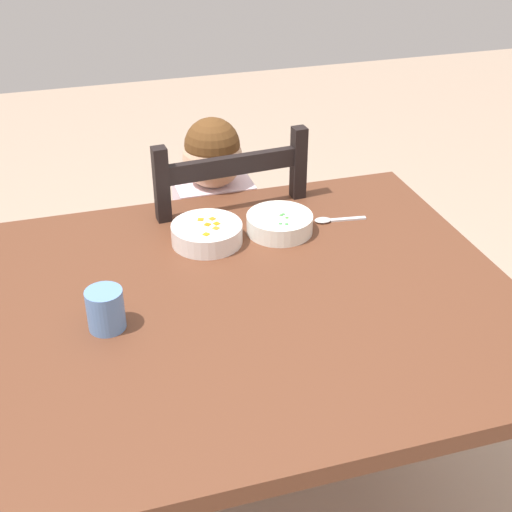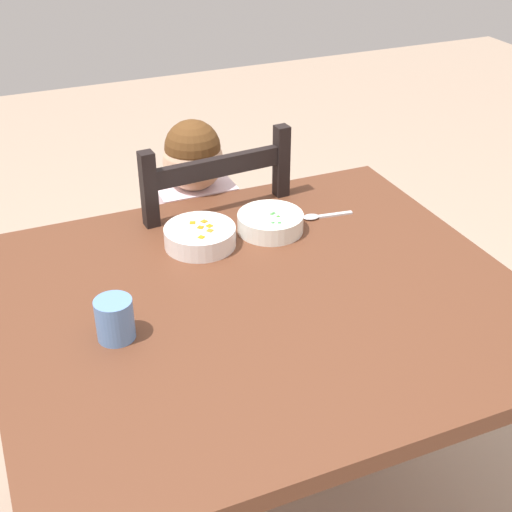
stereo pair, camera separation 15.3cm
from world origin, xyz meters
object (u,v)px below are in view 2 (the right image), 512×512
child_figure (199,230)px  dining_chair (203,278)px  spoon (318,216)px  drinking_cup (115,319)px  dining_table (261,333)px  bowl_of_peas (270,222)px  bowl_of_carrots (200,236)px

child_figure → dining_chair: bearing=45.6°
dining_chair → spoon: (0.23, -0.28, 0.30)m
drinking_cup → dining_chair: bearing=57.1°
dining_table → dining_chair: bearing=85.2°
dining_chair → spoon: 0.48m
dining_chair → spoon: size_ratio=6.89×
dining_table → child_figure: size_ratio=1.20×
dining_table → drinking_cup: drinking_cup is taller
bowl_of_peas → bowl_of_carrots: bowl_of_carrots is taller
child_figure → bowl_of_carrots: bearing=-107.7°
dining_chair → bowl_of_carrots: size_ratio=5.46×
child_figure → bowl_of_carrots: size_ratio=5.43×
dining_table → child_figure: 0.55m
spoon → dining_table: bearing=-136.5°
drinking_cup → spoon: bearing=25.8°
child_figure → bowl_of_carrots: (-0.09, -0.29, 0.15)m
dining_chair → drinking_cup: size_ratio=10.76×
bowl_of_carrots → dining_table: bearing=-78.4°
dining_chair → drinking_cup: dining_chair is taller
child_figure → spoon: child_figure is taller
dining_chair → drinking_cup: (-0.37, -0.58, 0.34)m
dining_chair → bowl_of_peas: 0.45m
bowl_of_carrots → drinking_cup: bearing=-134.5°
dining_chair → bowl_of_peas: dining_chair is taller
child_figure → bowl_of_carrots: 0.34m
dining_table → bowl_of_peas: size_ratio=6.84×
child_figure → bowl_of_peas: (0.09, -0.29, 0.15)m
bowl_of_carrots → spoon: bowl_of_carrots is taller
dining_table → dining_chair: size_ratio=1.20×
child_figure → spoon: size_ratio=6.85×
child_figure → drinking_cup: bearing=-122.8°
bowl_of_carrots → dining_chair: bearing=71.8°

